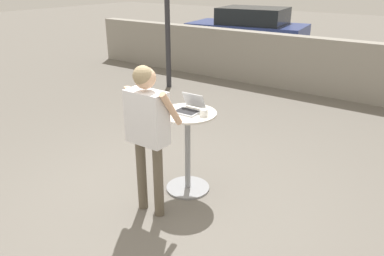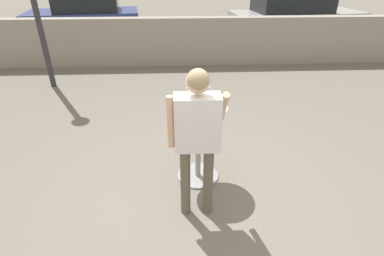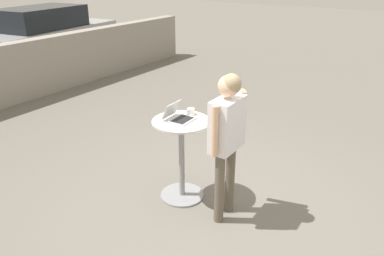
# 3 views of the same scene
# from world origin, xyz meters

# --- Properties ---
(ground_plane) EXTENTS (50.00, 50.00, 0.00)m
(ground_plane) POSITION_xyz_m (0.00, 0.00, 0.00)
(ground_plane) COLOR slate
(pavement_kerb) EXTENTS (13.45, 0.35, 1.26)m
(pavement_kerb) POSITION_xyz_m (0.00, 5.56, 0.63)
(pavement_kerb) COLOR gray
(pavement_kerb) RESTS_ON ground_plane
(cafe_table) EXTENTS (0.70, 0.70, 1.04)m
(cafe_table) POSITION_xyz_m (0.05, 0.48, 0.62)
(cafe_table) COLOR gray
(cafe_table) RESTS_ON ground_plane
(laptop) EXTENTS (0.30, 0.32, 0.20)m
(laptop) POSITION_xyz_m (0.05, 0.52, 1.09)
(laptop) COLOR #B7BABF
(laptop) RESTS_ON cafe_table
(coffee_mug) EXTENTS (0.12, 0.09, 0.08)m
(coffee_mug) POSITION_xyz_m (0.28, 0.49, 1.08)
(coffee_mug) COLOR white
(coffee_mug) RESTS_ON cafe_table
(standing_person) EXTENTS (0.59, 0.38, 1.72)m
(standing_person) POSITION_xyz_m (-0.01, -0.16, 1.11)
(standing_person) COLOR brown
(standing_person) RESTS_ON ground_plane
(parked_car_near_street) EXTENTS (4.08, 2.39, 1.53)m
(parked_car_near_street) POSITION_xyz_m (-3.48, 8.80, 0.78)
(parked_car_near_street) COLOR navy
(parked_car_near_street) RESTS_ON ground_plane
(parked_car_further_down) EXTENTS (4.78, 2.29, 1.62)m
(parked_car_further_down) POSITION_xyz_m (4.00, 8.23, 0.81)
(parked_car_further_down) COLOR #9E9EA3
(parked_car_further_down) RESTS_ON ground_plane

